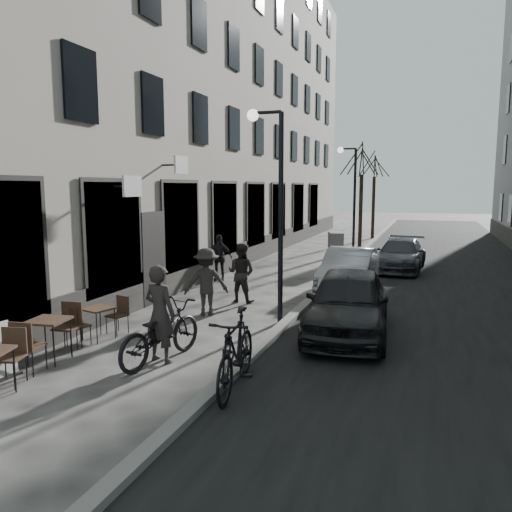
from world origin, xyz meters
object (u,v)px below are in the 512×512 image
Objects in this scene: car_near at (348,302)px; streetlamp_near at (274,192)px; streetlamp_far at (351,189)px; bicycle at (161,332)px; utility_cabinet at (335,250)px; car_far at (400,255)px; tree_near at (362,159)px; bistro_set_b at (49,336)px; pedestrian_near at (241,273)px; pedestrian_mid at (206,282)px; car_mid at (349,270)px; moped at (236,352)px; bistro_set_c at (98,320)px; pedestrian_far at (219,258)px; sign_board at (0,356)px; tree_far at (375,164)px.

streetlamp_near is at bearing 163.23° from car_near.
streetlamp_far is 2.35× the size of bicycle.
utility_cabinet reaches higher than car_far.
car_near is (1.80, -15.41, -3.93)m from tree_near.
bistro_set_b is at bearing -120.65° from utility_cabinet.
pedestrian_near is at bearing -98.42° from streetlamp_far.
pedestrian_mid is 0.41× the size of car_far.
tree_near is 2.63× the size of bicycle.
car_far is at bearing -10.10° from utility_cabinet.
car_mid is 1.89× the size of moped.
streetlamp_near is at bearing 53.87° from bistro_set_c.
pedestrian_near reaches higher than car_mid.
utility_cabinet is (3.13, 12.70, 0.23)m from bistro_set_b.
car_far is (2.53, 0.30, -0.11)m from utility_cabinet.
car_near reaches higher than moped.
tree_near is 1.34× the size of car_far.
pedestrian_far is at bearing 177.23° from car_mid.
sign_board is 0.56× the size of pedestrian_near.
tree_far is 3.89× the size of bistro_set_c.
utility_cabinet is (-0.06, 8.67, -2.43)m from streetlamp_near.
pedestrian_far is 7.38m from car_far.
utility_cabinet is 0.67× the size of moped.
car_far is at bearing 78.51° from bistro_set_c.
bistro_set_b is (-3.26, -19.03, -4.17)m from tree_near.
streetlamp_near is 3.00× the size of pedestrian_near.
tree_far reaches higher than utility_cabinet.
streetlamp_near is 3.11× the size of pedestrian_far.
car_near reaches higher than bicycle.
bistro_set_b is at bearing -99.72° from tree_near.
streetlamp_near reaches higher than car_near.
sign_board is (-0.25, -2.38, -0.05)m from bistro_set_c.
bistro_set_b is at bearing -117.30° from car_mid.
pedestrian_near is (-1.59, -13.24, -3.82)m from tree_near.
bistro_set_b is 0.39× the size of car_near.
pedestrian_near is at bearing -118.73° from utility_cabinet.
moped is at bearing 168.42° from bicycle.
car_far is (3.65, 12.32, 0.05)m from bicycle.
streetlamp_far is at bearing -93.63° from pedestrian_near.
utility_cabinet is 7.06m from pedestrian_near.
pedestrian_far is (-0.03, 9.52, 0.43)m from sign_board.
pedestrian_mid is at bearing 113.71° from moped.
streetlamp_near is 2.35× the size of moped.
bistro_set_b is 0.98m from sign_board.
pedestrian_far reaches higher than bistro_set_c.
streetlamp_far is at bearing -82.97° from bicycle.
tree_near is at bearing -90.00° from tree_far.
car_near is (1.93, -9.07, 0.01)m from utility_cabinet.
streetlamp_near and streetlamp_far have the same top height.
sign_board is 7.01m from pedestrian_near.
sign_board is (-3.40, -16.98, -2.78)m from streetlamp_far.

